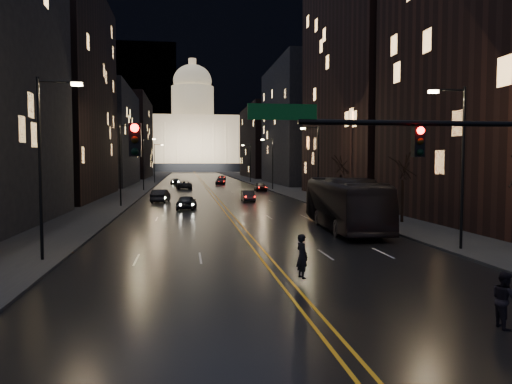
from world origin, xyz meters
name	(u,v)px	position (x,y,z in m)	size (l,w,h in m)	color
ground	(312,315)	(0.00, 0.00, 0.00)	(900.00, 900.00, 0.00)	black
road	(200,179)	(0.00, 130.00, 0.01)	(20.00, 320.00, 0.02)	black
sidewalk_left	(150,179)	(-14.00, 130.00, 0.08)	(8.00, 320.00, 0.16)	black
sidewalk_right	(247,178)	(14.00, 130.00, 0.08)	(8.00, 320.00, 0.16)	black
center_line	(200,178)	(0.00, 130.00, 0.03)	(0.62, 320.00, 0.01)	orange
building_left_mid	(55,93)	(-21.00, 54.00, 14.00)	(12.00, 30.00, 28.00)	black
building_left_far	(103,137)	(-21.00, 92.00, 10.00)	(12.00, 34.00, 20.00)	black
building_left_dist	(129,138)	(-21.00, 140.00, 12.00)	(12.00, 40.00, 24.00)	black
building_right_tall	(371,57)	(21.00, 50.00, 19.00)	(12.00, 30.00, 38.00)	black
building_right_mid	(300,125)	(21.00, 92.00, 13.00)	(12.00, 34.00, 26.00)	black
building_right_dist	(265,142)	(21.00, 140.00, 11.00)	(12.00, 40.00, 22.00)	black
mountain_ridge	(241,85)	(40.00, 380.00, 65.00)	(520.00, 60.00, 130.00)	black
capitol	(193,138)	(0.00, 250.00, 17.15)	(90.00, 50.00, 58.50)	black
traffic_signal	(486,157)	(5.91, 0.00, 5.10)	(17.29, 0.45, 7.00)	black
streetlamp_right_near	(460,159)	(10.81, 10.00, 5.08)	(2.13, 0.25, 9.00)	black
streetlamp_left_near	(44,159)	(-10.81, 10.00, 5.08)	(2.13, 0.25, 9.00)	black
streetlamp_right_mid	(317,160)	(10.81, 40.00, 5.08)	(2.13, 0.25, 9.00)	black
streetlamp_left_mid	(122,160)	(-10.81, 40.00, 5.08)	(2.13, 0.25, 9.00)	black
streetlamp_right_far	(272,161)	(10.81, 70.00, 5.08)	(2.13, 0.25, 9.00)	black
streetlamp_left_far	(144,161)	(-10.81, 70.00, 5.08)	(2.13, 0.25, 9.00)	black
streetlamp_right_dist	(250,161)	(10.81, 100.00, 5.08)	(2.13, 0.25, 9.00)	black
streetlamp_left_dist	(155,161)	(-10.81, 100.00, 5.08)	(2.13, 0.25, 9.00)	black
tree_right_mid	(403,167)	(13.00, 22.00, 4.53)	(2.40, 2.40, 6.65)	black
tree_right_far	(340,165)	(13.00, 38.00, 4.53)	(2.40, 2.40, 6.65)	black
bus	(344,204)	(7.42, 19.44, 1.88)	(3.16, 13.49, 3.76)	black
oncoming_car_a	(187,202)	(-3.94, 36.21, 0.76)	(1.81, 4.49, 1.53)	black
oncoming_car_b	(161,196)	(-7.01, 45.60, 0.80)	(1.69, 4.85, 1.60)	black
oncoming_car_c	(184,185)	(-4.32, 74.96, 0.76)	(2.54, 5.50, 1.53)	black
oncoming_car_d	(176,181)	(-6.12, 93.53, 0.66)	(1.86, 4.56, 1.32)	black
receding_car_a	(248,196)	(3.61, 45.54, 0.69)	(1.45, 4.17, 1.37)	black
receding_car_b	(260,187)	(8.36, 66.71, 0.77)	(1.83, 4.54, 1.55)	black
receding_car_c	(221,181)	(3.40, 91.24, 0.73)	(2.05, 5.05, 1.47)	black
receding_car_d	(222,178)	(5.64, 118.07, 0.64)	(2.13, 4.62, 1.28)	black
pedestrian_a	(302,256)	(0.85, 5.00, 0.95)	(0.69, 0.45, 1.90)	black
pedestrian_b	(505,300)	(5.35, -2.00, 0.85)	(0.83, 0.45, 1.70)	black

